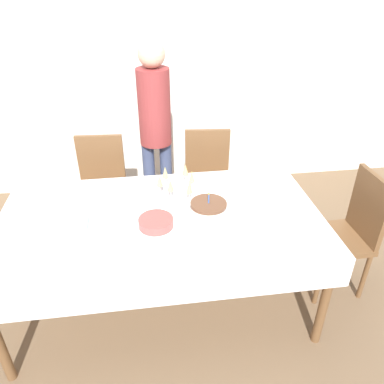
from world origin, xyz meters
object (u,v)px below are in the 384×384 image
Objects in this scene: person_standing at (155,121)px; plate_stack_main at (156,222)px; dining_chair_right_end at (349,229)px; birthday_cake at (208,212)px; champagne_tray at (177,186)px; plate_stack_dessert at (149,206)px; dining_chair_far_left at (102,186)px; dining_chair_far_right at (208,179)px.

plate_stack_main is at bearing -93.40° from person_standing.
plate_stack_main is (-1.41, -0.11, 0.27)m from dining_chair_right_end.
birthday_cake reaches higher than champagne_tray.
champagne_tray is 2.28× the size of plate_stack_dessert.
dining_chair_far_left is 1.00× the size of dining_chair_far_right.
plate_stack_main is (-0.51, -1.00, 0.27)m from dining_chair_far_right.
birthday_cake reaches higher than plate_stack_main.
dining_chair_far_left is 0.56× the size of person_standing.
person_standing is (0.10, 1.00, 0.23)m from plate_stack_dessert.
plate_stack_main is (-0.34, -0.01, -0.04)m from birthday_cake.
plate_stack_main is (-0.17, -0.36, -0.04)m from champagne_tray.
dining_chair_far_right is 0.56× the size of person_standing.
person_standing is at bearing 102.63° from birthday_cake.
dining_chair_right_end reaches higher than champagne_tray.
person_standing is (0.07, 1.20, 0.23)m from plate_stack_main.
dining_chair_far_right is (0.94, -0.00, 0.00)m from dining_chair_far_left.
dining_chair_right_end is 1.13m from birthday_cake.
person_standing is (-0.10, 0.84, 0.19)m from champagne_tray.
plate_stack_dessert is at bearing 99.00° from plate_stack_main.
birthday_cake is 0.61× the size of champagne_tray.
dining_chair_right_end is at bearing 4.32° from plate_stack_main.
birthday_cake is at bearing -52.11° from dining_chair_far_left.
plate_stack_dessert is (-0.37, 0.19, -0.04)m from birthday_cake.
person_standing is at bearing 140.85° from dining_chair_right_end.
dining_chair_far_left reaches higher than plate_stack_main.
dining_chair_far_left is at bearing 127.89° from birthday_cake.
dining_chair_far_left is 4.35× the size of plate_stack_main.
dining_chair_right_end is at bearing -25.83° from dining_chair_far_left.
person_standing is (-0.27, 1.19, 0.19)m from birthday_cake.
champagne_tray is 0.22× the size of person_standing.
dining_chair_far_right is at bearing 62.11° from champagne_tray.
plate_stack_main is at bearing -175.68° from dining_chair_right_end.
plate_stack_main is at bearing -66.74° from dining_chair_far_left.
champagne_tray is (-0.16, 0.34, 0.00)m from birthday_cake.
dining_chair_far_left is at bearing 133.18° from champagne_tray.
champagne_tray reaches higher than plate_stack_main.
plate_stack_dessert is (-0.03, 0.20, -0.00)m from plate_stack_main.
dining_chair_far_left is 1.12m from plate_stack_main.
person_standing reaches higher than champagne_tray.
plate_stack_dessert is 0.10× the size of person_standing.
dining_chair_far_right is at bearing -24.44° from person_standing.
dining_chair_far_left is 1.29m from birthday_cake.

